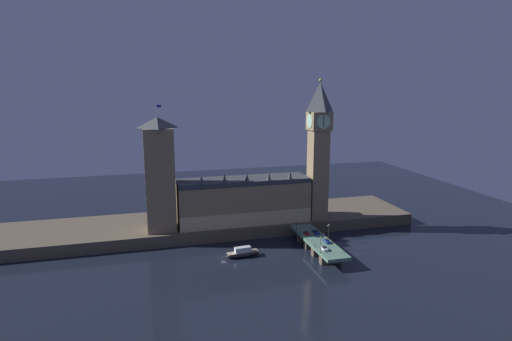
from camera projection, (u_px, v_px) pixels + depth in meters
ground_plane at (224, 257)px, 194.11m from camera, size 400.00×400.00×0.00m
embankment at (210, 224)px, 230.43m from camera, size 220.00×42.00×5.98m
parliament_hall at (243, 200)px, 223.07m from camera, size 68.04×19.04×27.77m
clock_tower at (319, 146)px, 224.14m from camera, size 11.24×11.35×73.81m
victoria_tower at (160, 174)px, 207.77m from camera, size 14.26×14.26×61.75m
bridge at (318, 244)px, 199.80m from camera, size 10.92×46.00×5.76m
car_northbound_lead at (307, 233)px, 206.48m from camera, size 2.08×4.13×1.32m
car_northbound_trail at (324, 248)px, 186.78m from camera, size 2.10×4.37×1.58m
car_southbound_lead at (327, 241)px, 195.54m from camera, size 1.89×4.35×1.57m
car_southbound_trail at (316, 232)px, 207.60m from camera, size 2.04×4.73×1.58m
pedestrian_near_rail at (315, 245)px, 190.45m from camera, size 0.38×0.38×1.78m
pedestrian_mid_walk at (324, 234)px, 203.93m from camera, size 0.38×0.38×1.65m
pedestrian_far_rail at (301, 232)px, 207.56m from camera, size 0.38×0.38×1.77m
street_lamp_near at (321, 243)px, 183.27m from camera, size 1.34×0.60×7.18m
street_lamp_mid at (329, 230)px, 199.86m from camera, size 1.34×0.60×7.06m
street_lamp_far at (297, 223)px, 211.25m from camera, size 1.34×0.60×6.14m
boat_upstream at (243, 253)px, 194.10m from camera, size 16.69×5.81×4.59m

